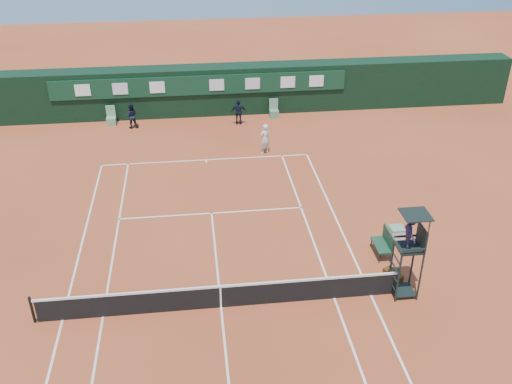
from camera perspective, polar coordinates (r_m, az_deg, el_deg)
ground at (r=20.70m, az=-3.52°, el=-11.42°), size 90.00×90.00×0.00m
court_lines at (r=20.69m, az=-3.52°, el=-11.41°), size 11.05×23.85×0.01m
tennis_net at (r=20.37m, az=-3.56°, el=-10.34°), size 12.90×0.10×1.10m
back_wall at (r=36.42m, az=-5.59°, el=10.10°), size 40.00×1.65×3.00m
linesman_chair_left at (r=35.99m, az=-14.27°, el=7.04°), size 0.55×0.50×1.15m
linesman_chair_right at (r=36.03m, az=1.80°, el=7.98°), size 0.55×0.50×1.15m
umpire_chair at (r=20.47m, az=15.19°, el=-4.45°), size 0.96×0.95×3.42m
player_bench at (r=23.40m, az=12.72°, el=-4.90°), size 0.56×1.20×1.10m
tennis_bag at (r=22.44m, az=13.53°, el=-8.09°), size 0.63×0.87×0.30m
cooler at (r=24.51m, az=13.85°, el=-4.09°), size 0.57×0.57×0.65m
tennis_ball at (r=26.11m, az=2.07°, el=-1.66°), size 0.06×0.06×0.06m
player at (r=31.00m, az=0.88°, el=5.35°), size 0.74×0.67×1.69m
ball_kid_left at (r=35.04m, az=-12.37°, el=7.46°), size 0.80×0.66×1.55m
ball_kid_right at (r=34.77m, az=-1.74°, el=7.99°), size 0.94×0.44×1.57m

